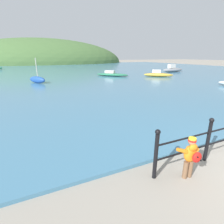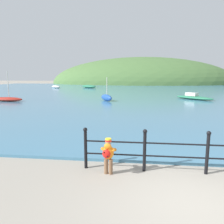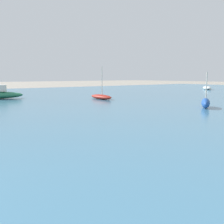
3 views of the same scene
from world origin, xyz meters
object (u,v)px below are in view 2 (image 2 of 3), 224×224
Objects in this scene: boat_far_left at (194,97)px; boat_far_right at (8,99)px; boat_green_fishing at (56,87)px; boat_red_dinghy at (106,97)px; boat_blue_hull at (89,86)px; child_in_coat at (108,153)px.

boat_far_right is (-18.94, -4.06, -0.00)m from boat_far_left.
boat_far_left is (22.86, -19.15, -0.03)m from boat_green_fishing.
boat_red_dinghy is (13.67, -21.63, 0.09)m from boat_green_fishing.
boat_far_left is at bearing 15.06° from boat_red_dinghy.
boat_blue_hull is at bearing 3.15° from boat_green_fishing.
boat_far_left is 25.23m from boat_blue_hull.
boat_far_right is at bearing -97.17° from boat_blue_hull.
boat_far_right is (-12.13, 14.77, -0.28)m from child_in_coat.
boat_red_dinghy is 0.59× the size of boat_far_left.
boat_green_fishing is 25.58m from boat_red_dinghy.
boat_far_right reaches higher than boat_green_fishing.
boat_green_fishing is at bearing 112.91° from child_in_coat.
boat_blue_hull is at bearing 129.28° from boat_far_left.
boat_green_fishing is 1.56× the size of boat_red_dinghy.
boat_green_fishing is at bearing -176.85° from boat_blue_hull.
child_in_coat is at bearing -81.69° from boat_red_dinghy.
boat_far_left is at bearing 12.10° from boat_far_right.
boat_green_fishing is 1.14× the size of boat_far_right.
child_in_coat reaches higher than boat_far_left.
child_in_coat is 20.03m from boat_far_left.
boat_green_fishing is (-16.05, 37.98, -0.25)m from child_in_coat.
boat_far_left is (9.20, 2.48, -0.11)m from boat_red_dinghy.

